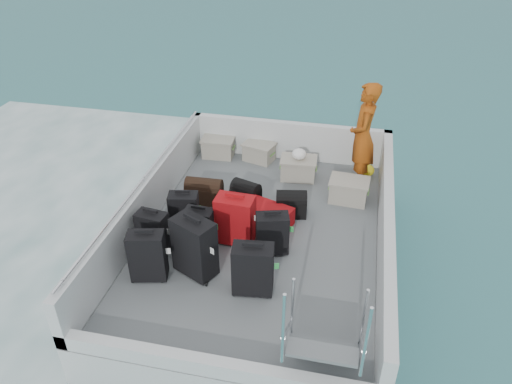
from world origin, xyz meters
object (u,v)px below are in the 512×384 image
(suitcase_3, at_px, (194,248))
(suitcase_0, at_px, (148,257))
(suitcase_2, at_px, (184,212))
(suitcase_5, at_px, (235,220))
(suitcase_4, at_px, (200,228))
(suitcase_8, at_px, (266,216))
(crate_2, at_px, (298,169))
(suitcase_7, at_px, (272,234))
(suitcase_6, at_px, (253,270))
(passenger, at_px, (363,137))
(crate_3, at_px, (349,191))
(crate_1, at_px, (259,153))
(crate_0, at_px, (218,148))
(suitcase_1, at_px, (153,233))

(suitcase_3, bearing_deg, suitcase_0, -131.45)
(suitcase_2, distance_m, suitcase_5, 0.80)
(suitcase_3, distance_m, suitcase_4, 0.59)
(suitcase_8, bearing_deg, crate_2, 8.92)
(suitcase_5, height_order, suitcase_7, suitcase_5)
(suitcase_3, xyz_separation_m, suitcase_7, (0.90, 0.62, -0.10))
(suitcase_6, xyz_separation_m, passenger, (1.16, 2.86, 0.55))
(crate_2, relative_size, crate_3, 0.99)
(suitcase_8, xyz_separation_m, crate_1, (-0.51, 1.92, 0.01))
(suitcase_2, distance_m, crate_1, 2.38)
(suitcase_8, xyz_separation_m, passenger, (1.28, 1.44, 0.75))
(suitcase_6, relative_size, crate_2, 1.21)
(suitcase_4, relative_size, crate_2, 1.03)
(crate_2, bearing_deg, suitcase_7, -91.84)
(suitcase_5, height_order, suitcase_6, suitcase_5)
(crate_2, bearing_deg, suitcase_2, -127.85)
(crate_0, height_order, crate_3, crate_3)
(crate_2, distance_m, passenger, 1.24)
(suitcase_7, height_order, crate_0, suitcase_7)
(suitcase_4, distance_m, crate_1, 2.62)
(suitcase_7, bearing_deg, suitcase_8, 93.42)
(suitcase_5, distance_m, crate_1, 2.42)
(suitcase_0, distance_m, crate_1, 3.47)
(suitcase_8, distance_m, crate_3, 1.48)
(suitcase_5, xyz_separation_m, suitcase_8, (0.34, 0.49, -0.22))
(suitcase_6, bearing_deg, suitcase_1, 155.43)
(suitcase_3, height_order, passenger, passenger)
(suitcase_1, bearing_deg, crate_2, 62.77)
(suitcase_4, xyz_separation_m, suitcase_5, (0.46, 0.19, 0.07))
(suitcase_6, bearing_deg, suitcase_7, 76.84)
(suitcase_5, bearing_deg, suitcase_4, -154.74)
(suitcase_0, xyz_separation_m, suitcase_5, (0.89, 0.98, 0.01))
(suitcase_7, height_order, crate_2, suitcase_7)
(suitcase_5, relative_size, crate_2, 1.27)
(suitcase_1, height_order, suitcase_5, suitcase_5)
(suitcase_6, height_order, passenger, passenger)
(suitcase_7, height_order, crate_1, suitcase_7)
(suitcase_3, height_order, suitcase_4, suitcase_3)
(suitcase_6, relative_size, suitcase_8, 0.95)
(suitcase_8, relative_size, passenger, 0.41)
(suitcase_2, height_order, suitcase_4, suitcase_2)
(suitcase_3, bearing_deg, passenger, 80.04)
(suitcase_7, height_order, passenger, passenger)
(suitcase_1, bearing_deg, suitcase_3, -16.08)
(suitcase_8, relative_size, crate_3, 1.26)
(suitcase_2, bearing_deg, crate_2, 40.92)
(suitcase_0, bearing_deg, suitcase_8, 36.91)
(suitcase_0, relative_size, suitcase_1, 1.12)
(passenger, bearing_deg, suitcase_6, -22.47)
(suitcase_5, xyz_separation_m, crate_1, (-0.17, 2.41, -0.21))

